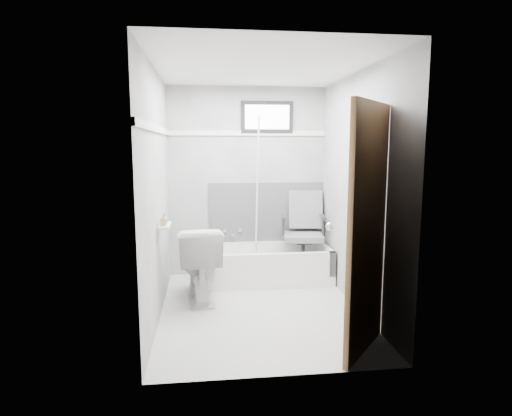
{
  "coord_description": "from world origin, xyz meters",
  "views": [
    {
      "loc": [
        -0.53,
        -4.16,
        1.67
      ],
      "look_at": [
        0.0,
        0.35,
        1.0
      ],
      "focal_mm": 30.0,
      "sensor_mm": 36.0,
      "label": 1
    }
  ],
  "objects": [
    {
      "name": "wall_front",
      "position": [
        0.0,
        -1.3,
        1.2
      ],
      "size": [
        2.0,
        0.02,
        2.4
      ],
      "primitive_type": "cube",
      "color": "gray",
      "rests_on": "floor"
    },
    {
      "name": "wall_left",
      "position": [
        -1.0,
        0.0,
        1.2
      ],
      "size": [
        0.02,
        2.6,
        2.4
      ],
      "primitive_type": "cube",
      "color": "gray",
      "rests_on": "floor"
    },
    {
      "name": "pole",
      "position": [
        0.1,
        1.06,
        1.05
      ],
      "size": [
        0.02,
        0.38,
        1.92
      ],
      "primitive_type": "cylinder",
      "rotation": [
        0.19,
        0.0,
        0.0
      ],
      "color": "silver",
      "rests_on": "bathtub"
    },
    {
      "name": "trim_left",
      "position": [
        -0.99,
        0.0,
        1.82
      ],
      "size": [
        0.02,
        2.6,
        0.06
      ],
      "primitive_type": "cube",
      "color": "white",
      "rests_on": "wall_left"
    },
    {
      "name": "wall_back",
      "position": [
        0.0,
        1.3,
        1.2
      ],
      "size": [
        2.0,
        0.02,
        2.4
      ],
      "primitive_type": "cube",
      "color": "gray",
      "rests_on": "floor"
    },
    {
      "name": "floor",
      "position": [
        0.0,
        0.0,
        0.0
      ],
      "size": [
        2.6,
        2.6,
        0.0
      ],
      "primitive_type": "plane",
      "color": "silver",
      "rests_on": "ground"
    },
    {
      "name": "ceiling",
      "position": [
        0.0,
        0.0,
        2.4
      ],
      "size": [
        2.6,
        2.6,
        0.0
      ],
      "primitive_type": "plane",
      "rotation": [
        3.14,
        0.0,
        0.0
      ],
      "color": "silver",
      "rests_on": "floor"
    },
    {
      "name": "office_chair",
      "position": [
        0.67,
        0.98,
        0.61
      ],
      "size": [
        0.63,
        0.63,
        0.98
      ],
      "primitive_type": null,
      "rotation": [
        0.0,
        0.0,
        -0.13
      ],
      "color": "#5A5B5E",
      "rests_on": "bathtub"
    },
    {
      "name": "shelf",
      "position": [
        -0.93,
        -0.03,
        0.9
      ],
      "size": [
        0.1,
        0.32,
        0.02
      ],
      "primitive_type": "cube",
      "color": "silver",
      "rests_on": "wall_left"
    },
    {
      "name": "soap_bottle_a",
      "position": [
        -0.94,
        -0.11,
        0.97
      ],
      "size": [
        0.06,
        0.06,
        0.1
      ],
      "primitive_type": "imported",
      "rotation": [
        0.0,
        0.0,
        0.36
      ],
      "color": "#A77F53",
      "rests_on": "shelf"
    },
    {
      "name": "bathtub",
      "position": [
        0.23,
        0.93,
        0.21
      ],
      "size": [
        1.5,
        0.7,
        0.42
      ],
      "primitive_type": null,
      "color": "white",
      "rests_on": "floor"
    },
    {
      "name": "window",
      "position": [
        0.25,
        1.29,
        2.02
      ],
      "size": [
        0.66,
        0.04,
        0.4
      ],
      "primitive_type": null,
      "color": "black",
      "rests_on": "wall_back"
    },
    {
      "name": "wall_right",
      "position": [
        1.0,
        0.0,
        1.2
      ],
      "size": [
        0.02,
        2.6,
        2.4
      ],
      "primitive_type": "cube",
      "color": "gray",
      "rests_on": "floor"
    },
    {
      "name": "faucet",
      "position": [
        -0.2,
        1.27,
        0.55
      ],
      "size": [
        0.26,
        0.1,
        0.16
      ],
      "primitive_type": null,
      "color": "silver",
      "rests_on": "wall_back"
    },
    {
      "name": "backerboard",
      "position": [
        0.25,
        1.29,
        0.8
      ],
      "size": [
        1.5,
        0.02,
        0.78
      ],
      "primitive_type": "cube",
      "color": "#4C4C4F",
      "rests_on": "wall_back"
    },
    {
      "name": "trim_back",
      "position": [
        0.0,
        1.29,
        1.82
      ],
      "size": [
        2.0,
        0.02,
        0.06
      ],
      "primitive_type": "cube",
      "color": "white",
      "rests_on": "wall_back"
    },
    {
      "name": "toilet",
      "position": [
        -0.62,
        0.37,
        0.4
      ],
      "size": [
        0.53,
        0.86,
        0.81
      ],
      "primitive_type": "imported",
      "rotation": [
        0.0,
        0.0,
        3.23
      ],
      "color": "white",
      "rests_on": "floor"
    },
    {
      "name": "soap_bottle_b",
      "position": [
        -0.94,
        0.03,
        0.96
      ],
      "size": [
        0.1,
        0.1,
        0.1
      ],
      "primitive_type": "imported",
      "rotation": [
        0.0,
        0.0,
        0.57
      ],
      "color": "teal",
      "rests_on": "shelf"
    },
    {
      "name": "door",
      "position": [
        0.98,
        -1.28,
        1.0
      ],
      "size": [
        0.78,
        0.78,
        2.0
      ],
      "primitive_type": null,
      "color": "brown",
      "rests_on": "floor"
    }
  ]
}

